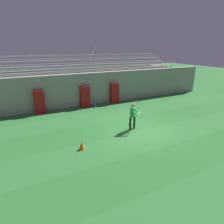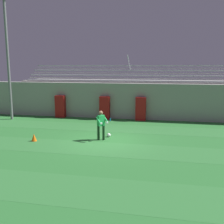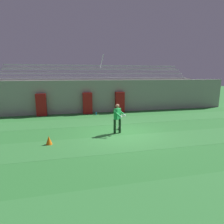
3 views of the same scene
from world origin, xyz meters
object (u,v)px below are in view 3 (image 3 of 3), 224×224
object	(u,v)px
traffic_cone	(49,140)
water_bottle	(96,114)
padding_pillar_far_left	(41,105)
goalkeeper	(118,117)
padding_pillar_gate_left	(88,103)
soccer_ball	(119,128)
padding_pillar_gate_right	(120,102)

from	to	relation	value
traffic_cone	water_bottle	distance (m)	6.80
padding_pillar_far_left	goalkeeper	xyz separation A→B (m)	(4.80, -5.85, 0.07)
padding_pillar_gate_left	water_bottle	xyz separation A→B (m)	(0.61, -0.77, -0.77)
soccer_ball	goalkeeper	bearing A→B (deg)	-113.74
padding_pillar_gate_left	padding_pillar_gate_right	bearing A→B (deg)	0.00
water_bottle	padding_pillar_gate_right	bearing A→B (deg)	19.20
goalkeeper	water_bottle	world-z (taller)	goalkeeper
padding_pillar_gate_right	padding_pillar_far_left	bearing A→B (deg)	180.00
padding_pillar_gate_left	water_bottle	distance (m)	1.25
soccer_ball	traffic_cone	distance (m)	4.26
padding_pillar_far_left	water_bottle	distance (m)	4.44
padding_pillar_gate_right	padding_pillar_gate_left	bearing A→B (deg)	180.00
padding_pillar_gate_right	goalkeeper	bearing A→B (deg)	-106.45
water_bottle	soccer_ball	bearing A→B (deg)	-79.68
padding_pillar_gate_left	padding_pillar_gate_right	distance (m)	2.83
padding_pillar_gate_left	goalkeeper	size ratio (longest dim) A/B	1.06
padding_pillar_gate_left	padding_pillar_far_left	xyz separation A→B (m)	(-3.70, 0.00, 0.00)
padding_pillar_gate_right	traffic_cone	world-z (taller)	padding_pillar_gate_right
goalkeeper	padding_pillar_far_left	bearing A→B (deg)	129.41
padding_pillar_gate_left	goalkeeper	distance (m)	5.95
padding_pillar_far_left	soccer_ball	bearing A→B (deg)	-45.32
traffic_cone	water_bottle	world-z (taller)	traffic_cone
padding_pillar_gate_left	goalkeeper	xyz separation A→B (m)	(1.10, -5.85, 0.07)
padding_pillar_far_left	goalkeeper	size ratio (longest dim) A/B	1.06
padding_pillar_gate_left	padding_pillar_far_left	distance (m)	3.70
padding_pillar_gate_right	soccer_ball	world-z (taller)	padding_pillar_gate_right
traffic_cone	padding_pillar_gate_left	bearing A→B (deg)	69.70
goalkeeper	water_bottle	distance (m)	5.16
padding_pillar_far_left	water_bottle	xyz separation A→B (m)	(4.31, -0.77, -0.77)
goalkeeper	padding_pillar_gate_right	bearing A→B (deg)	73.55
padding_pillar_gate_left	traffic_cone	world-z (taller)	padding_pillar_gate_left
goalkeeper	water_bottle	xyz separation A→B (m)	(-0.50, 5.07, -0.83)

